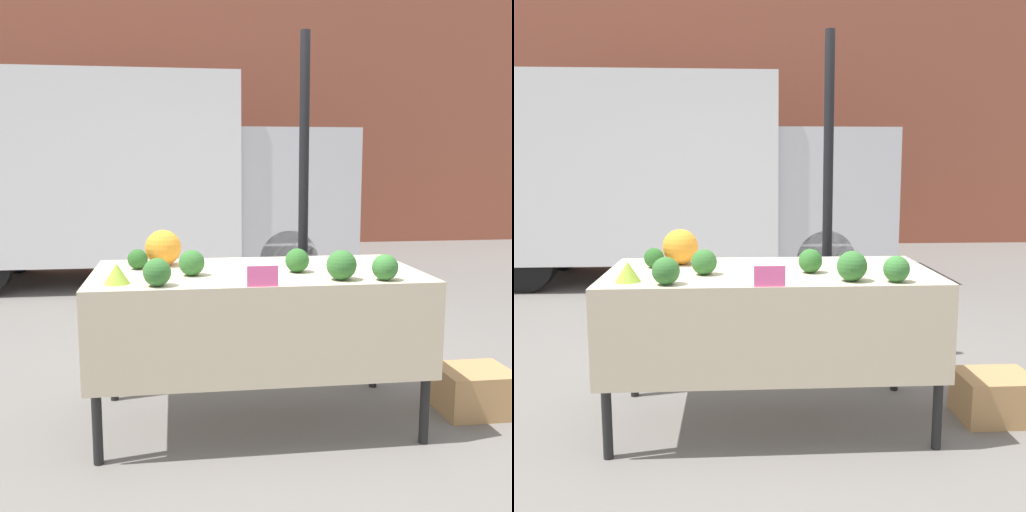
# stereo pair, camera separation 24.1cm
# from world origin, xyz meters

# --- Properties ---
(ground_plane) EXTENTS (40.00, 40.00, 0.00)m
(ground_plane) POSITION_xyz_m (0.00, 0.00, 0.00)
(ground_plane) COLOR slate
(building_facade) EXTENTS (16.00, 0.60, 4.81)m
(building_facade) POSITION_xyz_m (0.00, 7.98, 2.40)
(building_facade) COLOR brown
(building_facade) RESTS_ON ground_plane
(tent_pole) EXTENTS (0.07, 0.07, 2.37)m
(tent_pole) POSITION_xyz_m (0.47, 0.92, 1.19)
(tent_pole) COLOR black
(tent_pole) RESTS_ON ground_plane
(parked_truck) EXTENTS (5.20, 1.85, 2.50)m
(parked_truck) POSITION_xyz_m (-1.05, 4.44, 1.33)
(parked_truck) COLOR white
(parked_truck) RESTS_ON ground_plane
(market_table) EXTENTS (1.80, 0.94, 0.88)m
(market_table) POSITION_xyz_m (0.00, -0.07, 0.77)
(market_table) COLOR beige
(market_table) RESTS_ON ground_plane
(orange_cauliflower) EXTENTS (0.21, 0.21, 0.21)m
(orange_cauliflower) POSITION_xyz_m (-0.51, 0.23, 0.98)
(orange_cauliflower) COLOR orange
(orange_cauliflower) RESTS_ON market_table
(romanesco_head) EXTENTS (0.13, 0.13, 0.10)m
(romanesco_head) POSITION_xyz_m (-0.73, -0.29, 0.93)
(romanesco_head) COLOR #93B238
(romanesco_head) RESTS_ON market_table
(broccoli_head_0) EXTENTS (0.13, 0.13, 0.13)m
(broccoli_head_0) POSITION_xyz_m (0.61, -0.38, 0.95)
(broccoli_head_0) COLOR #387533
(broccoli_head_0) RESTS_ON market_table
(broccoli_head_1) EXTENTS (0.14, 0.14, 0.14)m
(broccoli_head_1) POSITION_xyz_m (-0.36, -0.12, 0.95)
(broccoli_head_1) COLOR #336B2D
(broccoli_head_1) RESTS_ON market_table
(broccoli_head_2) EXTENTS (0.15, 0.15, 0.15)m
(broccoli_head_2) POSITION_xyz_m (0.39, -0.34, 0.96)
(broccoli_head_2) COLOR #336B2D
(broccoli_head_2) RESTS_ON market_table
(broccoli_head_3) EXTENTS (0.11, 0.11, 0.11)m
(broccoli_head_3) POSITION_xyz_m (-0.66, 0.12, 0.94)
(broccoli_head_3) COLOR #285B23
(broccoli_head_3) RESTS_ON market_table
(broccoli_head_4) EXTENTS (0.13, 0.13, 0.13)m
(broccoli_head_4) POSITION_xyz_m (0.21, -0.09, 0.95)
(broccoli_head_4) COLOR #2D6628
(broccoli_head_4) RESTS_ON market_table
(broccoli_head_5) EXTENTS (0.14, 0.14, 0.14)m
(broccoli_head_5) POSITION_xyz_m (-0.53, -0.38, 0.95)
(broccoli_head_5) COLOR #336B2D
(broccoli_head_5) RESTS_ON market_table
(price_sign) EXTENTS (0.15, 0.01, 0.10)m
(price_sign) POSITION_xyz_m (-0.03, -0.46, 0.93)
(price_sign) COLOR #F45B9E
(price_sign) RESTS_ON market_table
(produce_crate) EXTENTS (0.42, 0.36, 0.26)m
(produce_crate) POSITION_xyz_m (1.30, -0.06, 0.13)
(produce_crate) COLOR tan
(produce_crate) RESTS_ON ground_plane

